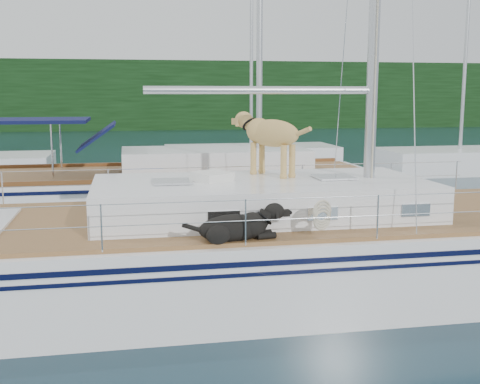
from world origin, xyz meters
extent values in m
plane|color=black|center=(0.00, 0.00, 0.00)|extent=(120.00, 120.00, 0.00)
cube|color=black|center=(0.00, 45.00, 3.00)|extent=(90.00, 3.00, 6.00)
cube|color=#595147|center=(0.00, 46.20, 0.60)|extent=(92.00, 1.00, 1.20)
cube|color=white|center=(0.00, 0.00, 0.50)|extent=(12.00, 3.80, 1.40)
cube|color=brown|center=(0.00, 0.00, 1.23)|extent=(11.52, 3.50, 0.06)
cube|color=white|center=(0.80, 0.00, 1.54)|extent=(5.20, 2.50, 0.55)
cylinder|color=silver|center=(0.80, 0.00, 3.21)|extent=(3.60, 0.12, 0.12)
cylinder|color=silver|center=(0.00, -1.75, 1.82)|extent=(10.56, 0.01, 0.01)
cylinder|color=silver|center=(0.00, 1.75, 1.82)|extent=(10.56, 0.01, 0.01)
cube|color=#1E3DBB|center=(-0.95, 1.51, 1.29)|extent=(0.78, 0.57, 0.06)
cube|color=silver|center=(0.03, 0.07, 1.88)|extent=(0.70, 0.68, 0.14)
torus|color=beige|center=(1.25, -1.66, 1.62)|extent=(0.41, 0.24, 0.39)
cube|color=white|center=(-0.18, 6.51, 0.45)|extent=(11.00, 3.50, 1.30)
cube|color=brown|center=(-0.18, 6.51, 1.10)|extent=(10.56, 3.29, 0.06)
cube|color=white|center=(1.02, 6.51, 1.45)|extent=(4.80, 2.30, 0.55)
cube|color=#101743|center=(-3.38, 6.51, 2.50)|extent=(2.40, 2.30, 0.08)
cube|color=white|center=(4.00, 16.00, 0.40)|extent=(7.20, 3.00, 1.10)
cylinder|color=silver|center=(4.00, 16.00, 6.00)|extent=(0.14, 0.14, 11.00)
cube|color=white|center=(12.00, 13.00, 0.40)|extent=(6.40, 3.00, 1.10)
cylinder|color=silver|center=(12.00, 13.00, 6.00)|extent=(0.14, 0.14, 11.00)
camera|label=1|loc=(-1.28, -9.12, 3.16)|focal=45.00mm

